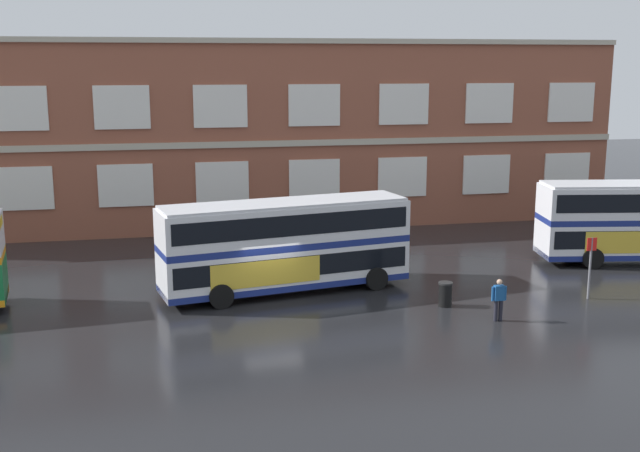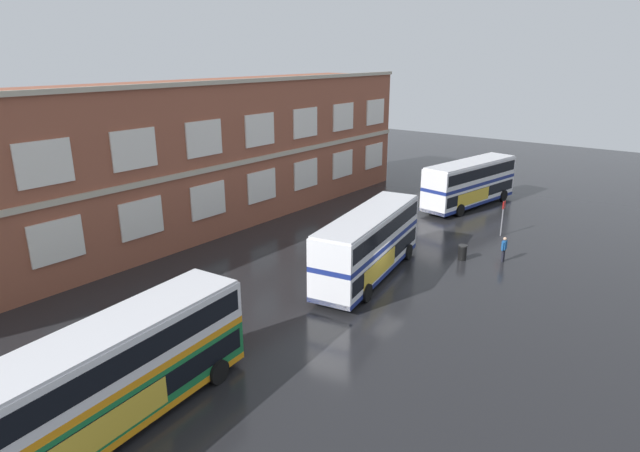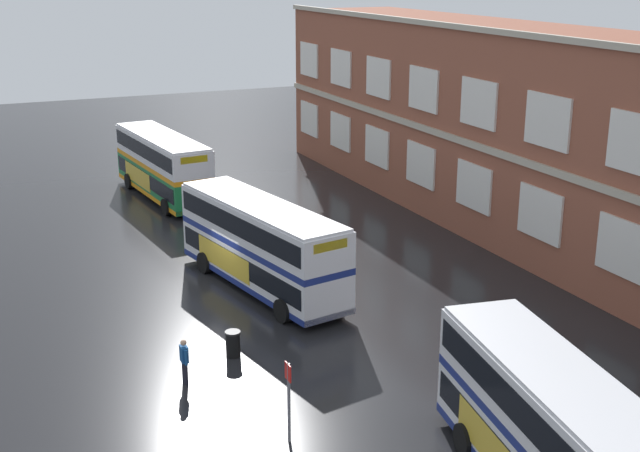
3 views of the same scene
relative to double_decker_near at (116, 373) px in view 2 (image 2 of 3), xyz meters
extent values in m
plane|color=black|center=(16.37, 0.98, -2.15)|extent=(120.00, 120.00, 0.00)
cube|color=brown|center=(15.55, 16.98, 3.38)|extent=(49.55, 8.00, 11.06)
cube|color=#B2A893|center=(15.55, 12.90, 3.16)|extent=(49.55, 0.16, 0.36)
cube|color=#B2A893|center=(15.55, 12.93, 9.07)|extent=(49.55, 0.28, 0.30)
cube|color=silver|center=(4.54, 12.92, 0.95)|extent=(3.08, 0.12, 2.43)
cube|color=silver|center=(10.04, 12.92, 0.95)|extent=(3.08, 0.12, 2.43)
cube|color=silver|center=(15.55, 12.92, 0.95)|extent=(3.08, 0.12, 2.43)
cube|color=silver|center=(21.05, 12.92, 0.95)|extent=(3.08, 0.12, 2.43)
cube|color=silver|center=(26.56, 12.92, 0.95)|extent=(3.08, 0.12, 2.43)
cube|color=silver|center=(32.06, 12.92, 0.95)|extent=(3.08, 0.12, 2.43)
cube|color=silver|center=(37.57, 12.92, 0.95)|extent=(3.08, 0.12, 2.43)
cube|color=silver|center=(4.54, 12.92, 5.37)|extent=(3.08, 0.12, 2.43)
cube|color=silver|center=(10.04, 12.92, 5.37)|extent=(3.08, 0.12, 2.43)
cube|color=silver|center=(15.55, 12.92, 5.37)|extent=(3.08, 0.12, 2.43)
cube|color=silver|center=(21.05, 12.92, 5.37)|extent=(3.08, 0.12, 2.43)
cube|color=silver|center=(26.56, 12.92, 5.37)|extent=(3.08, 0.12, 2.43)
cube|color=silver|center=(32.06, 12.92, 5.37)|extent=(3.08, 0.12, 2.43)
cube|color=silver|center=(37.57, 12.92, 5.37)|extent=(3.08, 0.12, 2.43)
cube|color=#197038|center=(0.00, 0.00, -0.92)|extent=(11.20, 3.67, 1.75)
cube|color=black|center=(0.00, 0.00, -0.71)|extent=(10.77, 3.66, 0.90)
cube|color=orange|center=(0.00, 0.00, 0.10)|extent=(11.20, 3.67, 0.30)
cube|color=silver|center=(0.00, 0.00, 1.03)|extent=(11.20, 3.67, 1.55)
cube|color=black|center=(0.00, 0.00, 1.10)|extent=(10.77, 3.66, 0.90)
cube|color=orange|center=(0.00, 0.00, -1.66)|extent=(11.21, 3.69, 0.28)
cube|color=silver|center=(0.00, 0.00, 1.86)|extent=(10.97, 3.54, 0.12)
cube|color=gold|center=(-1.18, -1.42, -0.84)|extent=(4.82, 0.53, 1.10)
cube|color=yellow|center=(5.44, 0.56, 1.45)|extent=(0.23, 1.65, 0.40)
cylinder|color=black|center=(3.96, -0.87, -1.63)|extent=(1.07, 0.43, 1.04)
cylinder|color=black|center=(3.70, 1.66, -1.63)|extent=(1.07, 0.43, 1.04)
cylinder|color=black|center=(-3.42, 0.93, -1.63)|extent=(1.07, 0.43, 1.04)
cube|color=silver|center=(17.21, 0.32, -0.92)|extent=(11.28, 4.52, 1.75)
cube|color=black|center=(17.21, 0.32, -0.71)|extent=(10.86, 4.48, 0.90)
cube|color=navy|center=(17.21, 0.32, 0.10)|extent=(11.28, 4.52, 0.30)
cube|color=silver|center=(17.21, 0.32, 1.03)|extent=(11.28, 4.52, 1.55)
cube|color=black|center=(17.21, 0.32, 1.10)|extent=(10.86, 4.48, 0.90)
cube|color=navy|center=(17.21, 0.32, -1.66)|extent=(11.28, 4.54, 0.28)
cube|color=silver|center=(17.21, 0.32, 1.86)|extent=(11.05, 4.38, 0.12)
cube|color=gold|center=(16.15, -1.19, -0.84)|extent=(4.76, 0.91, 1.10)
cube|color=yellow|center=(22.59, 1.32, 1.45)|extent=(0.36, 1.64, 0.40)
cylinder|color=black|center=(21.23, -0.23, -1.63)|extent=(1.08, 0.50, 1.04)
cylinder|color=black|center=(20.76, 2.28, -1.63)|extent=(1.08, 0.50, 1.04)
cylinder|color=black|center=(14.20, -1.53, -1.63)|extent=(1.08, 0.50, 1.04)
cylinder|color=black|center=(13.73, 0.97, -1.63)|extent=(1.08, 0.50, 1.04)
cube|color=silver|center=(36.18, 1.92, -0.92)|extent=(11.27, 4.31, 1.75)
cube|color=black|center=(36.18, 1.92, -0.71)|extent=(10.84, 4.28, 0.90)
cube|color=navy|center=(36.18, 1.92, 0.10)|extent=(11.27, 4.31, 0.30)
cube|color=silver|center=(36.18, 1.92, 1.03)|extent=(11.27, 4.31, 1.55)
cube|color=black|center=(36.18, 1.92, 1.10)|extent=(10.84, 4.28, 0.90)
cube|color=navy|center=(36.18, 1.92, -1.66)|extent=(11.27, 4.33, 0.28)
cube|color=silver|center=(36.18, 1.92, 1.86)|extent=(11.03, 4.17, 0.12)
cube|color=gold|center=(34.67, 0.86, -0.84)|extent=(4.78, 0.82, 1.10)
cube|color=yellow|center=(41.58, 1.03, 1.45)|extent=(0.33, 1.65, 0.40)
cylinder|color=black|center=(39.77, 0.03, -1.63)|extent=(1.08, 0.49, 1.04)
cylinder|color=black|center=(40.19, 2.55, -1.63)|extent=(1.08, 0.49, 1.04)
cylinder|color=black|center=(32.72, 1.20, -1.63)|extent=(1.08, 0.49, 1.04)
cylinder|color=black|center=(33.13, 3.71, -1.63)|extent=(1.08, 0.49, 1.04)
cylinder|color=black|center=(24.86, -5.38, -1.72)|extent=(0.16, 0.16, 0.85)
cylinder|color=black|center=(24.66, -5.38, -1.72)|extent=(0.16, 0.16, 0.85)
cube|color=#194C8C|center=(24.76, -5.38, -1.00)|extent=(0.40, 0.24, 0.60)
cylinder|color=#194C8C|center=(25.02, -5.38, -1.03)|extent=(0.11, 0.11, 0.57)
cylinder|color=#194C8C|center=(24.50, -5.38, -1.03)|extent=(0.11, 0.11, 0.57)
sphere|color=tan|center=(24.76, -5.38, -0.56)|extent=(0.22, 0.22, 0.22)
cylinder|color=slate|center=(29.81, -3.40, -0.80)|extent=(0.10, 0.10, 2.70)
cube|color=red|center=(29.81, -3.42, 0.27)|extent=(0.44, 0.04, 0.56)
cylinder|color=black|center=(23.40, -3.13, -1.67)|extent=(0.56, 0.56, 0.95)
cylinder|color=black|center=(23.40, -3.13, -1.16)|extent=(0.60, 0.60, 0.08)
camera|label=1|loc=(11.79, -33.13, 7.88)|focal=44.42mm
camera|label=2|loc=(-8.62, -16.04, 11.00)|focal=29.98mm
camera|label=3|loc=(51.37, -11.93, 12.28)|focal=47.02mm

